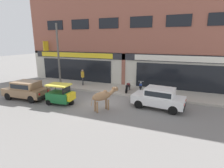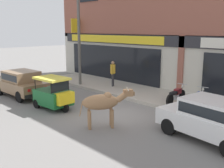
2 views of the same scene
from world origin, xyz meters
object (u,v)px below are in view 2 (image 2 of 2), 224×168
object	(u,v)px
auto_rickshaw	(54,95)
car_1	(211,118)
motorcycle_1	(198,99)
pedestrian	(113,71)
car_0	(21,82)
motorcycle_0	(176,95)
cow	(103,102)
utility_pole	(79,38)

from	to	relation	value
auto_rickshaw	car_1	bearing A→B (deg)	15.25
car_1	auto_rickshaw	bearing A→B (deg)	-164.75
motorcycle_1	pedestrian	xyz separation A→B (m)	(-6.09, 0.42, 0.60)
car_0	motorcycle_1	world-z (taller)	car_0
auto_rickshaw	motorcycle_0	size ratio (longest dim) A/B	1.12
cow	utility_pole	world-z (taller)	utility_pole
motorcycle_0	motorcycle_1	distance (m)	1.13
auto_rickshaw	motorcycle_0	bearing A→B (deg)	49.67
car_1	pedestrian	distance (m)	8.58
auto_rickshaw	utility_pole	bearing A→B (deg)	128.22
car_0	motorcycle_0	world-z (taller)	car_0
car_1	auto_rickshaw	xyz separation A→B (m)	(-6.84, -1.87, -0.15)
car_1	auto_rickshaw	world-z (taller)	auto_rickshaw
motorcycle_0	auto_rickshaw	bearing A→B (deg)	-130.33
auto_rickshaw	motorcycle_0	world-z (taller)	auto_rickshaw
motorcycle_1	cow	bearing A→B (deg)	-108.90
auto_rickshaw	utility_pole	distance (m)	5.52
pedestrian	utility_pole	size ratio (longest dim) A/B	0.27
car_1	auto_rickshaw	size ratio (longest dim) A/B	1.84
motorcycle_1	car_0	bearing A→B (deg)	-150.88
utility_pole	cow	bearing A→B (deg)	-30.55
pedestrian	motorcycle_1	bearing A→B (deg)	-3.93
car_0	pedestrian	size ratio (longest dim) A/B	2.30
pedestrian	utility_pole	distance (m)	3.01
car_0	utility_pole	bearing A→B (deg)	85.31
car_1	motorcycle_1	distance (m)	3.33
car_0	pedestrian	bearing A→B (deg)	66.20
car_0	car_1	xyz separation A→B (m)	(10.20, 1.91, 0.00)
utility_pole	motorcycle_0	bearing A→B (deg)	5.41
motorcycle_1	utility_pole	bearing A→B (deg)	-174.77
auto_rickshaw	pedestrian	bearing A→B (deg)	102.73
auto_rickshaw	motorcycle_1	world-z (taller)	auto_rickshaw
car_1	cow	bearing A→B (deg)	-152.28
auto_rickshaw	pedestrian	xyz separation A→B (m)	(-1.13, 5.01, 0.50)
motorcycle_0	pedestrian	distance (m)	5.02
auto_rickshaw	motorcycle_1	xyz separation A→B (m)	(4.95, 4.59, -0.10)
car_0	utility_pole	distance (m)	4.57
cow	motorcycle_1	xyz separation A→B (m)	(1.55, 4.53, -0.45)
motorcycle_1	utility_pole	size ratio (longest dim) A/B	0.30
pedestrian	utility_pole	world-z (taller)	utility_pole
pedestrian	motorcycle_0	bearing A→B (deg)	-5.76
motorcycle_0	cow	bearing A→B (deg)	-95.47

